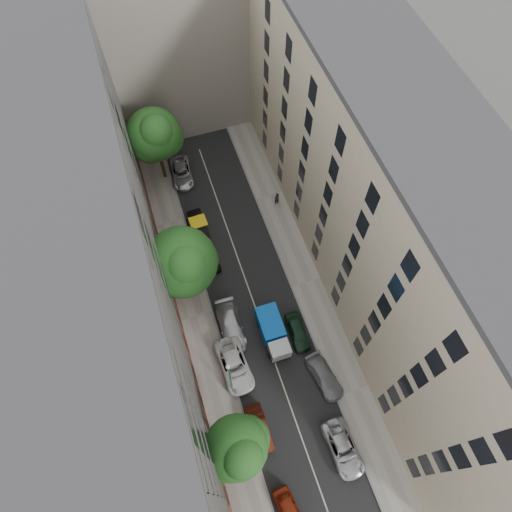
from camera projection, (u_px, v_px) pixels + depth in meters
name	position (u px, v px, depth m)	size (l,w,h in m)	color
ground	(252.00, 299.00, 43.71)	(120.00, 120.00, 0.00)	#4C4C49
road_surface	(252.00, 299.00, 43.70)	(8.00, 44.00, 0.02)	black
sidewalk_left	(197.00, 316.00, 42.81)	(3.00, 44.00, 0.15)	gray
sidewalk_right	(306.00, 283.00, 44.48)	(3.00, 44.00, 0.15)	gray
building_left	(108.00, 288.00, 33.28)	(8.00, 44.00, 20.00)	#4A4745
building_right	(381.00, 210.00, 36.61)	(8.00, 44.00, 20.00)	#BDAF93
building_endcap	(170.00, 36.00, 48.63)	(18.00, 12.00, 18.00)	slate
tarp_truck	(273.00, 332.00, 40.85)	(2.00, 4.84, 2.23)	black
car_left_0	(290.00, 512.00, 34.56)	(1.50, 3.72, 1.27)	maroon
car_left_1	(259.00, 428.00, 37.45)	(1.39, 3.97, 1.31)	#4A190E
car_left_2	(234.00, 365.00, 39.88)	(2.42, 5.25, 1.46)	silver
car_left_3	(231.00, 326.00, 41.63)	(2.07, 5.10, 1.48)	#B1B0B5
car_left_4	(209.00, 257.00, 45.18)	(1.56, 3.88, 1.32)	black
car_left_5	(199.00, 228.00, 46.77)	(1.52, 4.37, 1.44)	black
car_left_6	(182.00, 173.00, 50.30)	(2.19, 4.74, 1.32)	#B3B3B8
car_right_0	(343.00, 449.00, 36.69)	(2.20, 4.77, 1.33)	#B5B5BA
car_right_1	(324.00, 377.00, 39.49)	(1.79, 4.41, 1.28)	slate
car_right_2	(298.00, 331.00, 41.46)	(1.56, 3.87, 1.32)	black
tree_near	(238.00, 449.00, 31.91)	(4.89, 4.54, 8.38)	#382619
tree_mid	(183.00, 264.00, 38.66)	(6.34, 6.22, 9.25)	#382619
tree_far	(156.00, 136.00, 45.17)	(5.62, 5.39, 9.38)	#382619
lamp_post	(230.00, 376.00, 35.71)	(0.36, 0.36, 7.14)	#1B6133
pedestrian	(277.00, 198.00, 48.18)	(0.63, 0.41, 1.73)	black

